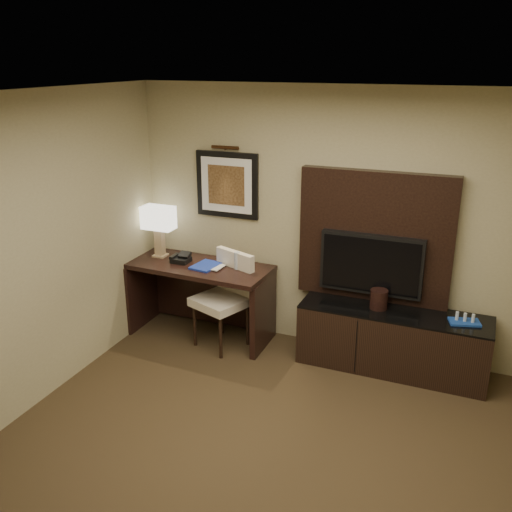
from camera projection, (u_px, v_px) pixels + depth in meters
The scene contains 17 objects.
floor at pixel (252, 504), 3.96m from camera, with size 4.50×5.00×0.01m, color #332617.
ceiling at pixel (251, 103), 3.07m from camera, with size 4.50×5.00×0.01m, color silver.
wall_back at pixel (347, 224), 5.70m from camera, with size 4.50×0.01×2.70m, color tan.
desk at pixel (200, 300), 6.24m from camera, with size 1.55×0.67×0.83m, color black.
credenza at pixel (392, 340), 5.58m from camera, with size 1.81×0.50×0.62m, color black.
tv_wall_panel at pixel (375, 237), 5.57m from camera, with size 1.50×0.12×1.30m, color black.
tv at pixel (371, 264), 5.56m from camera, with size 1.00×0.08×0.60m, color black.
artwork at pixel (227, 185), 6.04m from camera, with size 0.70×0.04×0.70m, color black.
picture_light at pixel (225, 147), 5.88m from camera, with size 0.04×0.04×0.30m, color #432815.
desk_chair at pixel (221, 300), 5.97m from camera, with size 0.50×0.58×1.04m, color beige, non-canonical shape.
table_lamp at pixel (159, 234), 6.27m from camera, with size 0.32×0.18×0.52m, color tan, non-canonical shape.
desk_phone at pixel (181, 258), 6.16m from camera, with size 0.19×0.17×0.09m, color black, non-canonical shape.
blue_folder at pixel (206, 266), 6.04m from camera, with size 0.24×0.32×0.02m, color #18309E.
book at pixel (209, 258), 5.99m from camera, with size 0.15×0.02×0.21m, color #C4AC9A.
water_bottle at pixel (237, 261), 5.95m from camera, with size 0.06×0.06×0.18m, color silver.
ice_bucket at pixel (379, 299), 5.51m from camera, with size 0.17×0.17×0.19m, color black.
minibar_tray at pixel (465, 318), 5.22m from camera, with size 0.27×0.16×0.10m, color #1842A1, non-canonical shape.
Camera 1 is at (1.21, -2.92, 2.94)m, focal length 40.00 mm.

